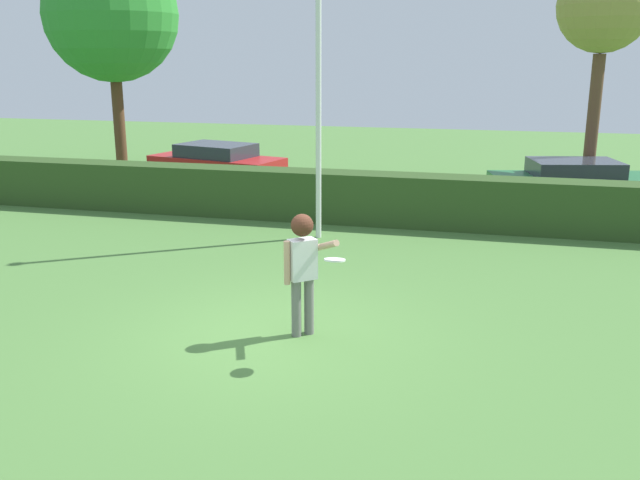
# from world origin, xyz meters

# --- Properties ---
(ground_plane) EXTENTS (60.00, 60.00, 0.00)m
(ground_plane) POSITION_xyz_m (0.00, 0.00, 0.00)
(ground_plane) COLOR #4C7A3A
(person) EXTENTS (0.82, 0.52, 1.78)m
(person) POSITION_xyz_m (0.40, 0.12, 1.12)
(person) COLOR slate
(person) RESTS_ON ground
(frisbee) EXTENTS (0.27, 0.27, 0.06)m
(frisbee) POSITION_xyz_m (1.02, -0.57, 1.37)
(frisbee) COLOR white
(lamppost) EXTENTS (0.24, 0.24, 6.91)m
(lamppost) POSITION_xyz_m (-0.76, 5.52, 3.78)
(lamppost) COLOR silver
(lamppost) RESTS_ON ground
(hedge_row) EXTENTS (28.13, 0.90, 1.21)m
(hedge_row) POSITION_xyz_m (0.00, 7.14, 0.60)
(hedge_row) COLOR #2D491E
(hedge_row) RESTS_ON ground
(parked_car_red) EXTENTS (4.49, 2.67, 1.25)m
(parked_car_red) POSITION_xyz_m (-5.52, 11.19, 0.69)
(parked_car_red) COLOR #B21E1E
(parked_car_red) RESTS_ON ground
(parked_car_green) EXTENTS (4.47, 2.58, 1.25)m
(parked_car_green) POSITION_xyz_m (4.96, 10.22, 0.69)
(parked_car_green) COLOR #1E6633
(parked_car_green) RESTS_ON ground
(willow_tree) EXTENTS (2.43, 2.43, 6.38)m
(willow_tree) POSITION_xyz_m (5.44, 11.35, 5.07)
(willow_tree) COLOR brown
(willow_tree) RESTS_ON ground
(oak_tree) EXTENTS (4.29, 4.29, 7.34)m
(oak_tree) POSITION_xyz_m (-9.32, 12.05, 5.17)
(oak_tree) COLOR #553521
(oak_tree) RESTS_ON ground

